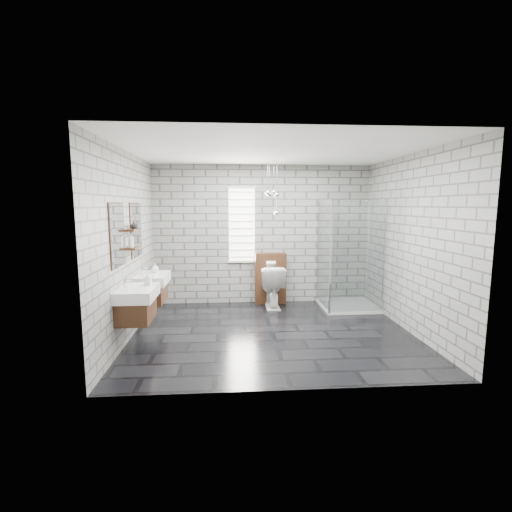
{
  "coord_description": "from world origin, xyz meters",
  "views": [
    {
      "loc": [
        -0.64,
        -5.44,
        1.93
      ],
      "look_at": [
        -0.22,
        0.35,
        1.13
      ],
      "focal_mm": 26.0,
      "sensor_mm": 36.0,
      "label": 1
    }
  ],
  "objects": [
    {
      "name": "wall_front",
      "position": [
        0.0,
        -1.81,
        1.35
      ],
      "size": [
        4.2,
        0.02,
        2.7
      ],
      "primitive_type": "cube",
      "color": "gray",
      "rests_on": "floor"
    },
    {
      "name": "wall_left",
      "position": [
        -2.11,
        0.0,
        1.35
      ],
      "size": [
        0.02,
        3.6,
        2.7
      ],
      "primitive_type": "cube",
      "color": "gray",
      "rests_on": "floor"
    },
    {
      "name": "toilet",
      "position": [
        0.16,
        1.45,
        0.4
      ],
      "size": [
        0.45,
        0.79,
        0.8
      ],
      "primitive_type": "imported",
      "rotation": [
        0.0,
        0.0,
        3.14
      ],
      "color": "white",
      "rests_on": "floor"
    },
    {
      "name": "vase",
      "position": [
        -2.02,
        0.05,
        1.65
      ],
      "size": [
        0.1,
        0.1,
        0.1
      ],
      "primitive_type": "imported",
      "rotation": [
        0.0,
        0.0,
        -0.02
      ],
      "color": "#B2B2B2",
      "rests_on": "shelf_upper"
    },
    {
      "name": "shelf_upper",
      "position": [
        -2.03,
        -0.05,
        1.58
      ],
      "size": [
        0.14,
        0.3,
        0.03
      ],
      "primitive_type": "cube",
      "color": "#432614",
      "rests_on": "wall_left"
    },
    {
      "name": "wall_back",
      "position": [
        0.0,
        1.81,
        1.35
      ],
      "size": [
        4.2,
        0.02,
        2.7
      ],
      "primitive_type": "cube",
      "color": "gray",
      "rests_on": "floor"
    },
    {
      "name": "flush_plate",
      "position": [
        0.16,
        1.6,
        0.8
      ],
      "size": [
        0.18,
        0.01,
        0.12
      ],
      "primitive_type": "cube",
      "color": "silver",
      "rests_on": "cistern_panel"
    },
    {
      "name": "soap_bottle_c",
      "position": [
        -2.02,
        -0.15,
        1.44
      ],
      "size": [
        0.09,
        0.09,
        0.21
      ],
      "primitive_type": "imported",
      "rotation": [
        0.0,
        0.0,
        -0.17
      ],
      "color": "#B2B2B2",
      "rests_on": "shelf_lower"
    },
    {
      "name": "floor",
      "position": [
        0.0,
        0.0,
        -0.01
      ],
      "size": [
        4.2,
        3.6,
        0.02
      ],
      "primitive_type": "cube",
      "color": "black",
      "rests_on": "ground"
    },
    {
      "name": "vanity_left",
      "position": [
        -1.91,
        -0.55,
        0.76
      ],
      "size": [
        0.47,
        0.7,
        1.57
      ],
      "color": "#432614",
      "rests_on": "wall_left"
    },
    {
      "name": "shelf_lower",
      "position": [
        -2.03,
        -0.05,
        1.32
      ],
      "size": [
        0.14,
        0.3,
        0.03
      ],
      "primitive_type": "cube",
      "color": "#432614",
      "rests_on": "wall_left"
    },
    {
      "name": "shower_enclosure",
      "position": [
        1.5,
        1.18,
        0.5
      ],
      "size": [
        1.0,
        1.0,
        2.03
      ],
      "color": "white",
      "rests_on": "floor"
    },
    {
      "name": "soap_bottle_a",
      "position": [
        -1.75,
        -0.41,
        0.94
      ],
      "size": [
        0.09,
        0.09,
        0.18
      ],
      "primitive_type": "imported",
      "rotation": [
        0.0,
        0.0,
        -0.11
      ],
      "color": "#B2B2B2",
      "rests_on": "vanity_left"
    },
    {
      "name": "pendant_cluster",
      "position": [
        0.16,
        1.38,
        2.08
      ],
      "size": [
        0.27,
        0.22,
        0.96
      ],
      "color": "silver",
      "rests_on": "ceiling"
    },
    {
      "name": "wall_right",
      "position": [
        2.11,
        0.0,
        1.35
      ],
      "size": [
        0.02,
        3.6,
        2.7
      ],
      "primitive_type": "cube",
      "color": "gray",
      "rests_on": "floor"
    },
    {
      "name": "window",
      "position": [
        -0.4,
        1.78,
        1.55
      ],
      "size": [
        0.56,
        0.05,
        1.48
      ],
      "color": "white",
      "rests_on": "wall_back"
    },
    {
      "name": "ceiling",
      "position": [
        0.0,
        0.0,
        2.71
      ],
      "size": [
        4.2,
        3.6,
        0.02
      ],
      "primitive_type": "cube",
      "color": "white",
      "rests_on": "wall_back"
    },
    {
      "name": "vanity_right",
      "position": [
        -1.91,
        0.42,
        0.76
      ],
      "size": [
        0.47,
        0.7,
        1.57
      ],
      "color": "#432614",
      "rests_on": "wall_left"
    },
    {
      "name": "soap_bottle_b",
      "position": [
        -1.85,
        0.57,
        0.92
      ],
      "size": [
        0.14,
        0.14,
        0.15
      ],
      "primitive_type": "imported",
      "rotation": [
        0.0,
        0.0,
        0.18
      ],
      "color": "#B2B2B2",
      "rests_on": "vanity_right"
    },
    {
      "name": "cistern_panel",
      "position": [
        0.16,
        1.7,
        0.5
      ],
      "size": [
        0.6,
        0.2,
        1.0
      ],
      "primitive_type": "cube",
      "color": "#432614",
      "rests_on": "floor"
    }
  ]
}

